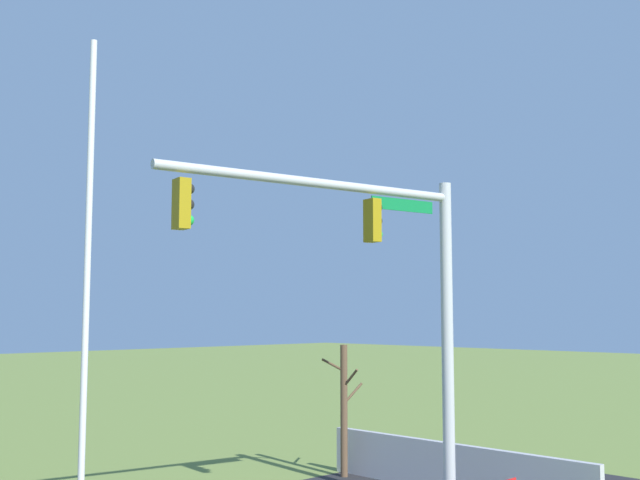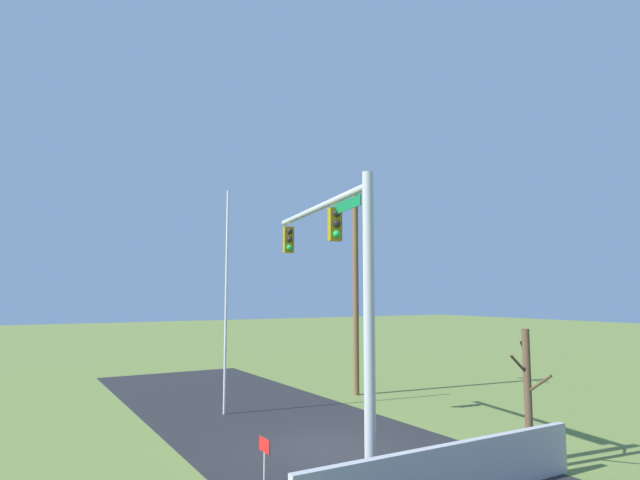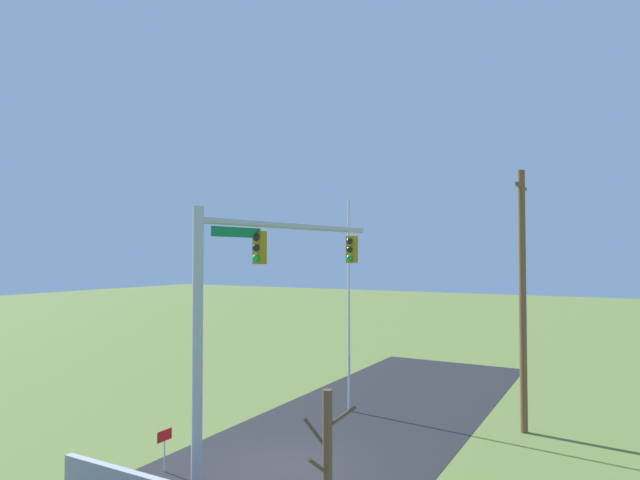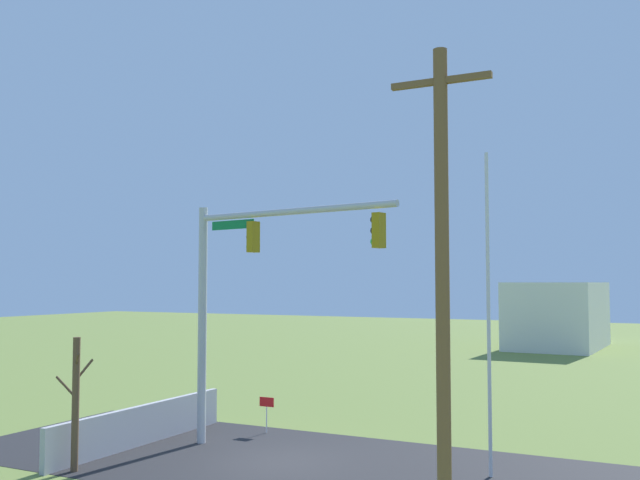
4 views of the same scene
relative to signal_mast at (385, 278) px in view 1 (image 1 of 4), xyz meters
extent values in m
cube|color=#A8A8AD|center=(3.39, 0.72, -4.69)|extent=(0.20, 7.99, 1.25)
cylinder|color=#B2B5BA|center=(1.84, -0.33, -1.50)|extent=(0.28, 0.28, 7.64)
cylinder|color=#B2B5BA|center=(-1.79, 0.32, 1.97)|extent=(7.29, 1.50, 0.20)
cube|color=#0F7238|center=(0.54, -0.10, 1.69)|extent=(1.78, 0.35, 0.28)
cube|color=#937A0F|center=(-0.33, 0.06, 1.27)|extent=(0.30, 0.40, 0.96)
sphere|color=black|center=(-0.19, 0.03, 1.57)|extent=(0.22, 0.22, 0.22)
sphere|color=black|center=(-0.19, 0.03, 1.27)|extent=(0.22, 0.22, 0.22)
sphere|color=green|center=(-0.19, 0.03, 0.97)|extent=(0.22, 0.22, 0.22)
cube|color=#937A0F|center=(-4.83, 0.87, 1.27)|extent=(0.30, 0.40, 0.96)
sphere|color=black|center=(-4.68, 0.84, 1.57)|extent=(0.22, 0.22, 0.22)
sphere|color=black|center=(-4.68, 0.84, 1.27)|extent=(0.22, 0.22, 0.22)
sphere|color=green|center=(-4.68, 0.84, 0.97)|extent=(0.22, 0.22, 0.22)
cylinder|color=silver|center=(-7.44, -0.53, -0.95)|extent=(0.10, 0.10, 8.73)
cylinder|color=brown|center=(2.89, 4.04, -3.49)|extent=(0.20, 0.20, 3.66)
cylinder|color=brown|center=(3.26, 4.04, -3.04)|extent=(0.78, 0.07, 0.57)
cylinder|color=brown|center=(2.66, 4.24, -2.22)|extent=(0.54, 0.47, 0.39)
cylinder|color=brown|center=(2.87, 3.77, -2.57)|extent=(0.12, 0.61, 0.55)
camera|label=1|loc=(-13.04, -11.23, -0.83)|focal=43.31mm
camera|label=2|loc=(12.49, -8.00, -0.75)|focal=29.84mm
camera|label=3|loc=(12.31, 9.13, 0.99)|focal=29.85mm
camera|label=4|loc=(-11.90, 18.58, -0.14)|focal=39.55mm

